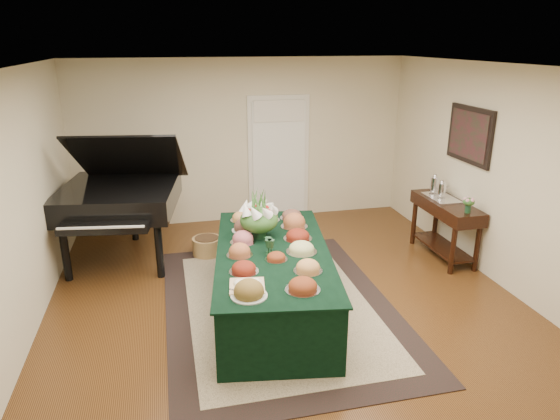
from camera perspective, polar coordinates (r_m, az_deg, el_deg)
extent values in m
plane|color=#321A0B|center=(6.06, 0.66, -10.34)|extent=(6.00, 6.00, 0.00)
cube|color=black|center=(5.95, -0.12, -10.89)|extent=(2.60, 3.63, 0.01)
cube|color=#C6B794|center=(5.95, -0.12, -10.83)|extent=(2.08, 3.11, 0.01)
cube|color=silver|center=(8.54, -0.17, 6.00)|extent=(1.05, 0.04, 2.10)
cube|color=white|center=(8.53, -0.14, 5.64)|extent=(0.90, 0.06, 2.00)
cube|color=black|center=(5.71, -0.81, -8.12)|extent=(1.56, 2.72, 0.73)
cube|color=black|center=(5.55, -0.83, -4.71)|extent=(1.63, 2.79, 0.02)
cylinder|color=silver|center=(5.43, -4.63, -5.16)|extent=(0.29, 0.29, 0.01)
ellipsoid|color=#B15E33|center=(5.41, -4.65, -4.63)|extent=(0.23, 0.23, 0.10)
cylinder|color=silver|center=(6.45, -4.47, -1.17)|extent=(0.28, 0.28, 0.01)
ellipsoid|color=#DD974F|center=(6.43, -4.48, -0.78)|extent=(0.23, 0.23, 0.08)
cylinder|color=silver|center=(6.43, -1.24, -1.17)|extent=(0.27, 0.27, 0.01)
ellipsoid|color=#DD974F|center=(6.42, -1.25, -0.79)|extent=(0.22, 0.22, 0.08)
cylinder|color=silver|center=(4.71, 2.61, -9.08)|extent=(0.33, 0.33, 0.01)
ellipsoid|color=maroon|center=(4.69, 2.62, -8.57)|extent=(0.27, 0.27, 0.08)
cylinder|color=silver|center=(6.51, 1.36, -0.92)|extent=(0.31, 0.31, 0.01)
ellipsoid|color=brown|center=(6.49, 1.37, -0.53)|extent=(0.26, 0.26, 0.08)
cylinder|color=silver|center=(5.07, 3.21, -6.96)|extent=(0.29, 0.29, 0.01)
ellipsoid|color=#DD974F|center=(5.04, 3.22, -6.46)|extent=(0.24, 0.24, 0.09)
cylinder|color=silver|center=(5.85, 2.04, -3.29)|extent=(0.34, 0.34, 0.01)
ellipsoid|color=maroon|center=(5.83, 2.05, -2.86)|extent=(0.28, 0.28, 0.08)
cylinder|color=#B5BFB6|center=(4.61, -3.56, -9.74)|extent=(0.34, 0.34, 0.01)
ellipsoid|color=brown|center=(4.58, -3.58, -9.06)|extent=(0.28, 0.28, 0.11)
cylinder|color=silver|center=(5.50, 2.47, -4.79)|extent=(0.34, 0.34, 0.01)
ellipsoid|color=#D8DA88|center=(5.48, 2.48, -4.33)|extent=(0.28, 0.28, 0.09)
cylinder|color=silver|center=(5.76, -4.25, -3.70)|extent=(0.29, 0.29, 0.01)
ellipsoid|color=#CA656C|center=(5.74, -4.26, -3.18)|extent=(0.24, 0.24, 0.10)
cylinder|color=silver|center=(5.06, -4.14, -7.03)|extent=(0.30, 0.30, 0.01)
ellipsoid|color=maroon|center=(5.04, -4.16, -6.58)|extent=(0.25, 0.25, 0.08)
cylinder|color=silver|center=(5.31, -0.43, -5.67)|extent=(0.24, 0.24, 0.01)
ellipsoid|color=maroon|center=(5.29, -0.43, -5.33)|extent=(0.20, 0.20, 0.06)
cylinder|color=#B5BFB6|center=(6.11, -4.18, -2.33)|extent=(0.29, 0.29, 0.01)
ellipsoid|color=brown|center=(6.09, -4.19, -1.81)|extent=(0.24, 0.24, 0.11)
cylinder|color=silver|center=(6.22, 1.64, -1.89)|extent=(0.34, 0.34, 0.01)
ellipsoid|color=#B15E33|center=(6.19, 1.64, -1.29)|extent=(0.28, 0.28, 0.13)
cube|color=tan|center=(4.77, -3.79, -8.68)|extent=(0.38, 0.38, 0.02)
ellipsoid|color=white|center=(4.78, -4.53, -7.97)|extent=(0.14, 0.14, 0.08)
ellipsoid|color=white|center=(4.80, -2.84, -7.87)|extent=(0.12, 0.12, 0.07)
cube|color=orange|center=(4.68, -3.16, -8.74)|extent=(0.10, 0.09, 0.05)
cylinder|color=#16371F|center=(5.88, -2.40, -2.31)|extent=(0.18, 0.18, 0.18)
ellipsoid|color=#315F26|center=(5.83, -2.41, -1.15)|extent=(0.45, 0.45, 0.29)
cylinder|color=black|center=(6.95, -23.32, -4.55)|extent=(0.10, 0.10, 0.75)
cylinder|color=black|center=(6.66, -13.64, -4.50)|extent=(0.10, 0.10, 0.75)
cylinder|color=black|center=(8.00, -16.40, -0.73)|extent=(0.10, 0.10, 0.75)
cube|color=black|center=(7.19, -17.86, 1.44)|extent=(1.73, 1.82, 0.32)
cube|color=black|center=(6.39, -19.53, -1.98)|extent=(1.10, 0.38, 0.10)
cube|color=black|center=(7.17, -16.84, 5.73)|extent=(1.60, 1.37, 0.83)
cylinder|color=olive|center=(7.29, -8.34, -4.15)|extent=(0.42, 0.42, 0.26)
cylinder|color=black|center=(6.96, 19.13, -4.46)|extent=(0.07, 0.07, 0.65)
cylinder|color=black|center=(7.15, 21.59, -4.13)|extent=(0.07, 0.07, 0.65)
cylinder|color=black|center=(7.81, 15.06, -1.48)|extent=(0.07, 0.07, 0.65)
cylinder|color=black|center=(7.99, 17.34, -1.26)|extent=(0.07, 0.07, 0.65)
cube|color=black|center=(7.33, 18.50, 0.27)|extent=(0.45, 1.27, 0.18)
cube|color=black|center=(7.53, 18.04, -3.98)|extent=(0.38, 1.12, 0.03)
cube|color=silver|center=(7.43, 17.97, 1.36)|extent=(0.34, 0.58, 0.02)
cylinder|color=#16371F|center=(6.90, 20.68, 0.15)|extent=(0.07, 0.07, 0.11)
ellipsoid|color=pink|center=(6.87, 20.77, 0.95)|extent=(0.17, 0.17, 0.11)
cube|color=black|center=(7.21, 20.88, 8.02)|extent=(0.04, 0.95, 0.75)
cube|color=#4B1422|center=(7.20, 20.72, 8.02)|extent=(0.01, 0.82, 0.62)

